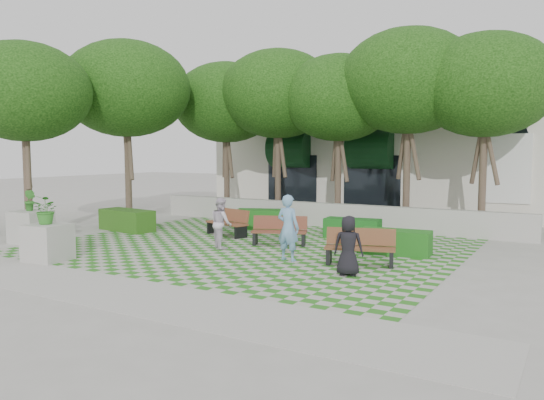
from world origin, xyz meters
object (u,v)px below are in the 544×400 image
Objects in this scene: bench_mid at (280,231)px; bench_west at (228,223)px; hedge_midright at (352,228)px; planter_front at (48,234)px; bench_east at (360,248)px; hedge_east at (395,242)px; hedge_west at (127,220)px; hedge_midleft at (264,219)px; planter_back at (31,225)px; person_blue at (288,228)px; person_dark at (348,246)px; person_white at (221,223)px.

bench_mid is 2.54m from bench_west.
hedge_midright is 1.06× the size of planter_front.
bench_east is 1.04× the size of bench_mid.
hedge_east is at bearing 63.35° from bench_east.
hedge_west is 5.39m from planter_front.
hedge_midleft is (-3.69, 0.38, 0.03)m from hedge_midright.
hedge_east is at bearing 13.26° from bench_west.
planter_back reaches higher than bench_west.
hedge_east is at bearing 20.92° from planter_back.
bench_mid is at bearing -50.91° from hedge_midleft.
bench_mid is 1.01× the size of person_blue.
bench_east reaches higher than bench_mid.
person_blue reaches higher than hedge_midleft.
hedge_midright is 5.52m from person_dark.
planter_back is at bearing -100.99° from hedge_west.
person_white reaches higher than bench_west.
bench_mid is 6.54m from planter_front.
hedge_west is 5.14m from person_white.
planter_back is at bearing -9.66° from person_dark.
person_blue is 2.15m from person_dark.
bench_mid is 0.87× the size of hedge_midleft.
person_white is (-4.41, 0.15, 0.31)m from bench_east.
planter_back is at bearing -159.08° from hedge_east.
planter_back is (-0.66, -3.39, 0.18)m from hedge_west.
planter_front is 7.79m from person_dark.
bench_east is 6.95m from hedge_midleft.
bench_east reaches higher than bench_west.
planter_back is at bearing -174.69° from bench_mid.
bench_mid is (-3.18, 1.47, -0.02)m from bench_east.
bench_west is 3.92m from hedge_west.
hedge_midright is 1.21× the size of person_white.
bench_west is 2.39m from person_white.
hedge_midleft is 1.45× the size of person_dark.
hedge_west is at bearing 79.01° from planter_back.
person_white is (-2.63, -3.76, 0.43)m from hedge_midright.
bench_west is at bearing 14.08° from hedge_west.
bench_west is at bearing 74.71° from planter_front.
planter_front is at bearing -125.66° from hedge_midright.
hedge_west is (-9.41, 1.25, -0.06)m from bench_east.
bench_east is 1.01× the size of bench_west.
planter_back reaches higher than hedge_west.
bench_mid is at bearing 2.08° from hedge_west.
hedge_midright is at bearing 19.22° from hedge_west.
bench_west is 1.21× the size of person_white.
bench_west is 1.30× the size of person_dark.
bench_east is 8.10m from planter_front.
person_white is at bearing -9.05° from person_blue.
hedge_east is 5.03m from person_white.
person_dark reaches higher than hedge_midright.
hedge_west is 1.27× the size of planter_front.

